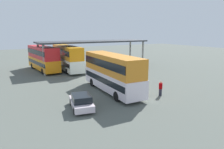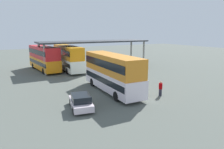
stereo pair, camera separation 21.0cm
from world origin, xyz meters
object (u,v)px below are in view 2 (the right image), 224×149
Objects in this scene: pedestrian_waiting at (160,89)px; parked_hatchback at (81,102)px; double_decker_near_canopy at (44,57)px; double_decker_mid_row at (68,57)px; double_decker_main at (112,72)px.

parked_hatchback is at bearing -55.55° from pedestrian_waiting.
double_decker_near_canopy is at bearing 8.63° from parked_hatchback.
double_decker_mid_row is at bearing -119.73° from double_decker_near_canopy.
double_decker_main is 17.56m from double_decker_near_canopy.
double_decker_mid_row is (4.53, 18.73, 1.69)m from parked_hatchback.
double_decker_near_canopy is 0.92× the size of double_decker_mid_row.
double_decker_near_canopy reaches higher than pedestrian_waiting.
double_decker_near_canopy is at bearing 67.47° from double_decker_mid_row.
double_decker_main reaches higher than parked_hatchback.
parked_hatchback is 0.34× the size of double_decker_mid_row.
double_decker_main is 15.37m from double_decker_mid_row.
double_decker_mid_row is 7.16× the size of pedestrian_waiting.
double_decker_near_canopy is at bearing 15.56° from double_decker_main.
double_decker_main is 0.96× the size of double_decker_near_canopy.
double_decker_near_canopy is (-4.28, 17.03, -0.01)m from double_decker_main.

